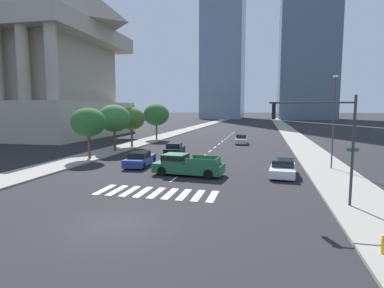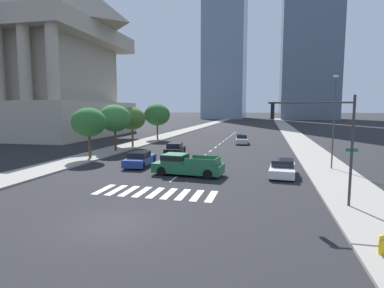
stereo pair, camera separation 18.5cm
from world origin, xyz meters
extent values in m
plane|color=#232326|center=(0.00, 0.00, 0.00)|extent=(800.00, 800.00, 0.00)
cube|color=gray|center=(12.02, 30.00, 0.07)|extent=(4.00, 260.00, 0.15)
cube|color=gray|center=(-12.02, 30.00, 0.07)|extent=(4.00, 260.00, 0.15)
cube|color=silver|center=(-3.60, 5.49, 0.00)|extent=(0.45, 2.56, 0.01)
cube|color=silver|center=(-2.70, 5.49, 0.00)|extent=(0.45, 2.56, 0.01)
cube|color=silver|center=(-1.80, 5.49, 0.00)|extent=(0.45, 2.56, 0.01)
cube|color=silver|center=(-0.90, 5.49, 0.00)|extent=(0.45, 2.56, 0.01)
cube|color=silver|center=(0.00, 5.49, 0.00)|extent=(0.45, 2.56, 0.01)
cube|color=silver|center=(0.90, 5.49, 0.00)|extent=(0.45, 2.56, 0.01)
cube|color=silver|center=(1.80, 5.49, 0.00)|extent=(0.45, 2.56, 0.01)
cube|color=silver|center=(2.70, 5.49, 0.00)|extent=(0.45, 2.56, 0.01)
cube|color=silver|center=(3.60, 5.49, 0.00)|extent=(0.45, 2.56, 0.01)
cube|color=silver|center=(0.00, 9.49, 0.00)|extent=(0.14, 2.00, 0.01)
cube|color=silver|center=(0.00, 13.49, 0.00)|extent=(0.14, 2.00, 0.01)
cube|color=silver|center=(0.00, 17.49, 0.00)|extent=(0.14, 2.00, 0.01)
cube|color=silver|center=(0.00, 21.49, 0.00)|extent=(0.14, 2.00, 0.01)
cube|color=silver|center=(0.00, 25.49, 0.00)|extent=(0.14, 2.00, 0.01)
cube|color=silver|center=(0.00, 29.49, 0.00)|extent=(0.14, 2.00, 0.01)
cube|color=silver|center=(0.00, 33.49, 0.00)|extent=(0.14, 2.00, 0.01)
cube|color=silver|center=(0.00, 37.49, 0.00)|extent=(0.14, 2.00, 0.01)
cube|color=silver|center=(0.00, 41.49, 0.00)|extent=(0.14, 2.00, 0.01)
cube|color=silver|center=(0.00, 45.49, 0.00)|extent=(0.14, 2.00, 0.01)
cube|color=silver|center=(0.00, 49.49, 0.00)|extent=(0.14, 2.00, 0.01)
cube|color=silver|center=(0.00, 53.49, 0.00)|extent=(0.14, 2.00, 0.01)
cube|color=silver|center=(0.00, 57.49, 0.00)|extent=(0.14, 2.00, 0.01)
cube|color=#1E6038|center=(0.73, 11.05, 0.59)|extent=(5.72, 2.49, 0.75)
cube|color=#1E6038|center=(-0.38, 11.15, 1.32)|extent=(1.94, 2.00, 0.70)
cube|color=black|center=(-0.38, 11.15, 1.40)|extent=(1.96, 2.04, 0.39)
cube|color=#1E6038|center=(1.87, 9.98, 1.25)|extent=(2.34, 0.29, 0.55)
cube|color=#1E6038|center=(2.04, 11.90, 1.25)|extent=(2.34, 0.29, 0.55)
cube|color=#1E6038|center=(3.12, 10.84, 1.25)|extent=(0.25, 1.93, 0.55)
cylinder|color=black|center=(-1.23, 10.32, 0.38)|extent=(0.78, 0.33, 0.76)
cylinder|color=black|center=(-1.07, 12.11, 0.38)|extent=(0.78, 0.33, 0.76)
cylinder|color=black|center=(2.54, 9.98, 0.38)|extent=(0.78, 0.33, 0.76)
cylinder|color=black|center=(2.70, 11.78, 0.38)|extent=(0.78, 0.33, 0.76)
cube|color=black|center=(-3.59, 22.02, 0.47)|extent=(2.14, 4.54, 0.63)
cube|color=black|center=(-3.57, 21.80, 1.06)|extent=(1.72, 2.11, 0.53)
cylinder|color=black|center=(-4.51, 23.44, 0.32)|extent=(0.27, 0.66, 0.64)
cylinder|color=black|center=(-2.92, 23.58, 0.32)|extent=(0.27, 0.66, 0.64)
cylinder|color=black|center=(-4.26, 20.46, 0.32)|extent=(0.27, 0.66, 0.64)
cylinder|color=black|center=(-2.67, 20.60, 0.32)|extent=(0.27, 0.66, 0.64)
cube|color=navy|center=(-4.62, 14.04, 0.50)|extent=(2.14, 4.84, 0.68)
cube|color=black|center=(-4.60, 13.81, 1.09)|extent=(1.73, 2.23, 0.49)
cylinder|color=black|center=(-5.55, 15.58, 0.32)|extent=(0.27, 0.65, 0.64)
cylinder|color=black|center=(-3.92, 15.70, 0.32)|extent=(0.27, 0.65, 0.64)
cylinder|color=black|center=(-5.32, 12.38, 0.32)|extent=(0.27, 0.65, 0.64)
cylinder|color=black|center=(-3.69, 12.50, 0.32)|extent=(0.27, 0.65, 0.64)
cube|color=silver|center=(8.06, 12.50, 0.47)|extent=(2.20, 4.58, 0.62)
cube|color=black|center=(8.08, 12.72, 1.03)|extent=(1.79, 2.12, 0.52)
cylinder|color=black|center=(8.79, 10.92, 0.32)|extent=(0.27, 0.65, 0.64)
cylinder|color=black|center=(7.10, 11.05, 0.32)|extent=(0.27, 0.65, 0.64)
cylinder|color=black|center=(9.02, 13.94, 0.32)|extent=(0.27, 0.65, 0.64)
cylinder|color=black|center=(7.34, 14.07, 0.32)|extent=(0.27, 0.65, 0.64)
cube|color=#B7BABF|center=(3.19, 34.71, 0.50)|extent=(2.05, 4.71, 0.69)
cube|color=black|center=(3.17, 34.94, 1.11)|extent=(1.65, 2.17, 0.52)
cylinder|color=black|center=(4.07, 33.21, 0.32)|extent=(0.27, 0.65, 0.64)
cylinder|color=black|center=(2.54, 33.10, 0.32)|extent=(0.27, 0.65, 0.64)
cylinder|color=black|center=(3.84, 36.33, 0.32)|extent=(0.27, 0.65, 0.64)
cylinder|color=black|center=(2.31, 36.21, 0.32)|extent=(0.27, 0.65, 0.64)
cylinder|color=gold|center=(10.82, -0.88, 0.43)|extent=(0.20, 0.20, 0.55)
sphere|color=gold|center=(10.82, -0.88, 0.77)|extent=(0.20, 0.20, 0.20)
cylinder|color=gold|center=(10.69, -0.88, 0.45)|extent=(0.10, 0.08, 0.08)
cylinder|color=#333335|center=(11.12, 4.95, 3.08)|extent=(0.14, 0.14, 5.87)
cylinder|color=#333335|center=(8.95, 4.95, 5.62)|extent=(4.34, 0.10, 0.10)
cube|color=black|center=(7.03, 4.95, 5.17)|extent=(0.20, 0.28, 0.90)
sphere|color=red|center=(7.03, 4.95, 5.47)|extent=(0.18, 0.18, 0.18)
sphere|color=orange|center=(7.03, 4.95, 5.17)|extent=(0.18, 0.18, 0.18)
sphere|color=green|center=(7.03, 4.95, 4.87)|extent=(0.18, 0.18, 0.18)
cube|color=#19662D|center=(11.12, 4.95, 3.15)|extent=(0.60, 0.04, 0.18)
cylinder|color=#3F3F42|center=(12.32, 15.96, 4.02)|extent=(0.12, 0.12, 7.73)
ellipsoid|color=beige|center=(12.32, 15.96, 7.98)|extent=(0.50, 0.24, 0.20)
cylinder|color=#4C3823|center=(-11.22, 16.32, 1.32)|extent=(0.28, 0.28, 2.34)
ellipsoid|color=#2D662D|center=(-11.22, 16.32, 3.90)|extent=(3.52, 3.52, 2.99)
cylinder|color=#4C3823|center=(-11.22, 22.05, 1.37)|extent=(0.28, 0.28, 2.44)
ellipsoid|color=#387538|center=(-11.22, 22.05, 4.14)|extent=(3.87, 3.87, 3.29)
cylinder|color=#4C3823|center=(-11.22, 27.09, 1.31)|extent=(0.28, 0.28, 2.33)
ellipsoid|color=#426028|center=(-11.22, 27.09, 3.94)|extent=(3.65, 3.65, 3.10)
cylinder|color=#4C3823|center=(-11.22, 37.24, 1.35)|extent=(0.28, 0.28, 2.41)
ellipsoid|color=#2D662D|center=(-11.22, 37.24, 4.28)|extent=(4.30, 4.30, 3.65)
cube|color=#B2A893|center=(-36.23, 40.28, 3.26)|extent=(28.39, 28.39, 6.52)
cube|color=#A49A88|center=(-36.23, 40.28, 12.02)|extent=(22.15, 22.15, 11.00)
cylinder|color=#B2A893|center=(-28.83, 28.00, 12.02)|extent=(1.80, 1.80, 11.00)
cylinder|color=#B2A893|center=(-24.07, 28.10, 12.02)|extent=(1.80, 1.80, 11.00)
cube|color=#B2A893|center=(-36.23, 40.28, 19.02)|extent=(28.39, 28.39, 3.00)
cube|color=slate|center=(-15.28, 156.25, 59.41)|extent=(20.74, 29.24, 118.82)
camera|label=1|loc=(6.54, -12.77, 5.30)|focal=29.19mm
camera|label=2|loc=(6.72, -12.72, 5.30)|focal=29.19mm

